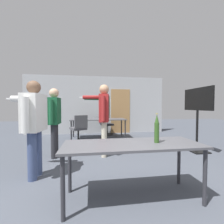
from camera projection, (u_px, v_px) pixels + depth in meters
back_wall at (98, 105)px, 6.93m from camera, size 6.35×0.12×2.63m
conference_table_near at (132, 149)px, 2.00m from camera, size 1.83×0.67×0.75m
conference_table_far at (98, 121)px, 5.87m from camera, size 2.12×0.81×0.75m
tv_screen at (198, 111)px, 4.13m from camera, size 0.44×1.08×1.76m
person_left_plaid at (104, 111)px, 4.91m from camera, size 0.90×0.59×1.81m
person_far_watching at (54, 116)px, 3.64m from camera, size 0.76×0.64×1.68m
person_near_casual at (34, 120)px, 2.59m from camera, size 0.77×0.76×1.69m
person_center_tall at (104, 112)px, 3.72m from camera, size 0.77×0.69×1.79m
office_chair_side_rolled at (79, 130)px, 5.02m from camera, size 0.63×0.66×0.96m
office_chair_far_left at (105, 125)px, 6.58m from camera, size 0.63×0.58×0.91m
beer_bottle at (157, 129)px, 2.03m from camera, size 0.06×0.06×0.40m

